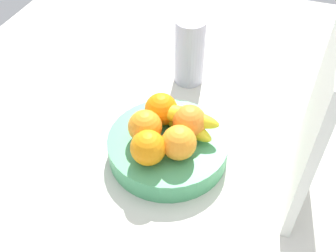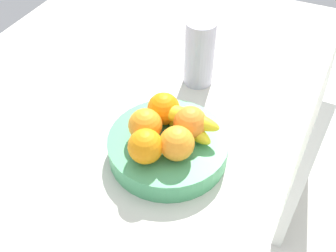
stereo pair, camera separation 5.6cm
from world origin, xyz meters
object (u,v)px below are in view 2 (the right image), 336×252
Objects in this scene: fruit_bowl at (168,147)px; banana_bunch at (183,120)px; orange_center at (190,123)px; cutting_board at (314,132)px; orange_back_right at (145,125)px; orange_front_right at (177,143)px; thermos_tumbler at (199,53)px; orange_back_left at (164,109)px; orange_front_left at (147,147)px.

fruit_bowl is 7.17cm from banana_bunch.
orange_center is 2.29cm from banana_bunch.
banana_bunch is 0.49× the size of cutting_board.
orange_front_right is at bearing 75.44° from orange_back_right.
thermos_tumbler is (-30.17, 1.03, 0.27)cm from orange_back_right.
orange_front_right is at bearing 13.57° from banana_bunch.
orange_back_right is 0.21× the size of cutting_board.
fruit_bowl is 8.09cm from orange_center.
orange_back_left is 23.73cm from thermos_tumbler.
orange_front_left is at bearing -28.24° from orange_center.
banana_bunch is (-7.60, -1.83, -0.64)cm from orange_front_right.
orange_center is at bearing 16.53° from thermos_tumbler.
orange_front_right is at bearing 12.80° from thermos_tumbler.
orange_front_right is 8.65cm from orange_back_right.
orange_front_right is at bearing -1.92° from orange_center.
orange_front_left is 6.40cm from orange_back_right.
cutting_board reaches higher than orange_center.
orange_front_right and orange_back_right have the same top height.
cutting_board is (2.65, 26.54, 9.63)cm from banana_bunch.
orange_back_left is at bearing -145.95° from fruit_bowl.
orange_back_left is (-12.04, -1.72, 0.00)cm from orange_front_left.
banana_bunch is 25.37cm from thermos_tumbler.
orange_back_right is 34.39cm from cutting_board.
orange_center reaches higher than fruit_bowl.
cutting_board is at bearing 105.62° from orange_front_left.
cutting_board is at bearing 94.80° from orange_back_right.
orange_front_right is at bearing 122.99° from orange_front_left.
orange_center reaches higher than banana_bunch.
cutting_board is at bearing 84.30° from banana_bunch.
thermos_tumbler is at bearing -129.59° from cutting_board.
orange_center is (-3.12, 3.90, 6.37)cm from fruit_bowl.
orange_front_right is at bearing -77.73° from cutting_board.
orange_back_left is at bearing 167.90° from orange_back_right.
banana_bunch is at bearing 78.85° from orange_back_left.
orange_back_right is at bearing -104.56° from orange_front_right.
orange_center is 0.43× the size of banana_bunch.
orange_back_left is at bearing -101.15° from banana_bunch.
orange_back_right is 8.52cm from banana_bunch.
orange_center is at bearing 178.08° from orange_front_right.
thermos_tumbler is (-24.74, -5.51, 0.91)cm from banana_bunch.
orange_front_right is 26.76cm from cutting_board.
orange_front_left is 6.29cm from orange_front_right.
orange_front_left is at bearing -12.70° from fruit_bowl.
banana_bunch is 28.36cm from cutting_board.
orange_back_left is (-1.79, -7.22, 0.00)cm from orange_center.
orange_front_left is at bearing -17.34° from banana_bunch.
orange_back_left is at bearing -171.89° from orange_front_left.
orange_center and orange_back_right have the same top height.
cutting_board reaches higher than orange_back_right.
cutting_board is at bearing 101.34° from orange_front_right.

